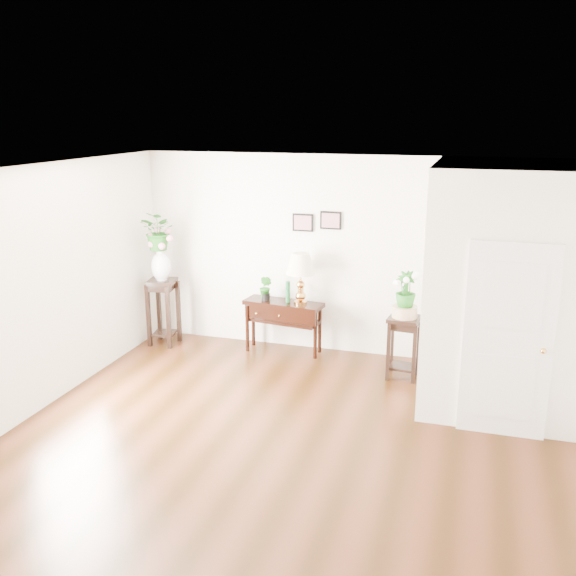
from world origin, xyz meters
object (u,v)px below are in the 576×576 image
at_px(console_table, 283,327).
at_px(plant_stand_a, 164,312).
at_px(table_lamp, 301,279).
at_px(plant_stand_b, 403,347).

relative_size(console_table, plant_stand_a, 1.14).
height_order(table_lamp, plant_stand_a, table_lamp).
bearing_deg(plant_stand_a, plant_stand_b, -3.78).
bearing_deg(plant_stand_b, console_table, 166.24).
relative_size(console_table, plant_stand_b, 1.38).
relative_size(plant_stand_a, plant_stand_b, 1.20).
bearing_deg(plant_stand_b, table_lamp, 164.03).
distance_m(console_table, table_lamp, 0.77).
bearing_deg(console_table, plant_stand_b, -6.47).
height_order(console_table, plant_stand_b, plant_stand_b).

